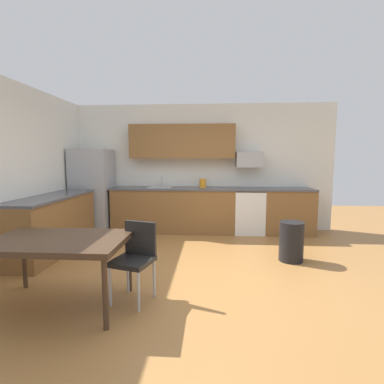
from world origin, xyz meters
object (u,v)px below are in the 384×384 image
oven_range (249,211)px  dining_table (57,244)px  kettle (203,184)px  chair_near_table (136,254)px  microwave (249,160)px  trash_bin (291,241)px  refrigerator (93,191)px

oven_range → dining_table: size_ratio=0.65×
oven_range → kettle: 1.12m
oven_range → chair_near_table: bearing=-118.3°
microwave → chair_near_table: 3.63m
chair_near_table → trash_bin: bearing=33.1°
microwave → dining_table: 4.16m
microwave → kettle: bearing=-177.0°
dining_table → microwave: bearing=54.3°
dining_table → trash_bin: size_ratio=2.33×
dining_table → refrigerator: bearing=106.2°
refrigerator → kettle: bearing=3.2°
oven_range → dining_table: (-2.37, -3.20, 0.21)m
microwave → refrigerator: bearing=-176.9°
oven_range → chair_near_table: size_ratio=1.07×
kettle → refrigerator: bearing=-176.8°
refrigerator → microwave: 3.35m
microwave → chair_near_table: microwave is taller
dining_table → trash_bin: dining_table is taller
microwave → oven_range: bearing=-90.0°
kettle → oven_range: bearing=-3.0°
microwave → kettle: size_ratio=2.70×
refrigerator → oven_range: size_ratio=1.90×
oven_range → microwave: microwave is taller
refrigerator → microwave: refrigerator is taller
refrigerator → kettle: size_ratio=8.65×
trash_bin → dining_table: bearing=-151.2°
dining_table → kettle: kettle is taller
oven_range → microwave: size_ratio=1.69×
chair_near_table → dining_table: bearing=-164.6°
microwave → kettle: 1.09m
refrigerator → oven_range: refrigerator is taller
microwave → trash_bin: (0.43, -1.76, -1.22)m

